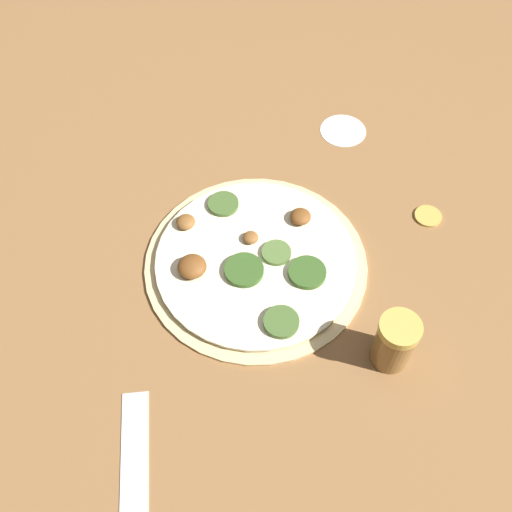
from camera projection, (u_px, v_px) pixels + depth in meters
The scene contains 5 objects.
ground_plane at pixel (256, 264), 0.82m from camera, with size 3.00×3.00×0.00m, color olive.
pizza at pixel (255, 261), 0.81m from camera, with size 0.30×0.30×0.03m.
spice_jar at pixel (395, 342), 0.71m from camera, with size 0.05×0.05×0.08m.
loose_cap at pixel (428, 215), 0.86m from camera, with size 0.04×0.04×0.01m.
flour_patch at pixel (343, 130), 0.96m from camera, with size 0.07×0.07×0.00m.
Camera 1 is at (0.04, -0.45, 0.68)m, focal length 42.00 mm.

